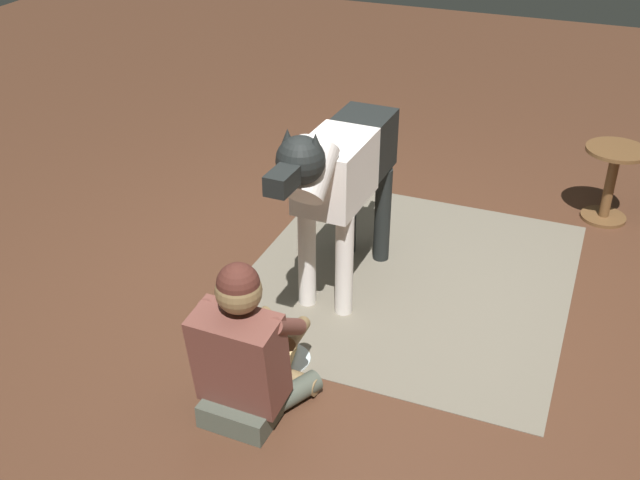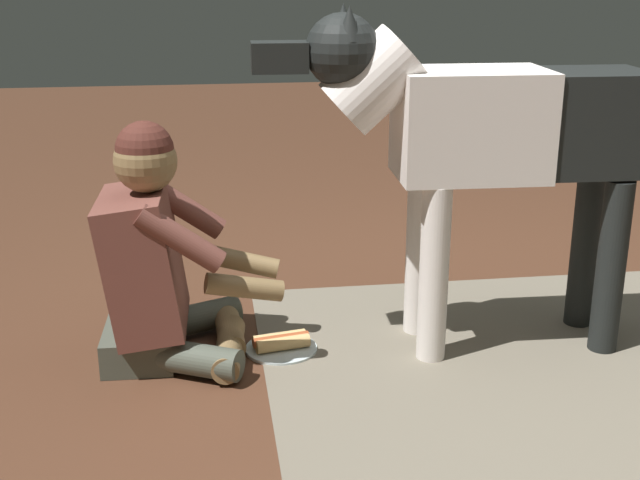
# 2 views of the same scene
# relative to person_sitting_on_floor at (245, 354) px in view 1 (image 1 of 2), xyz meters

# --- Properties ---
(ground_plane) EXTENTS (13.76, 13.76, 0.00)m
(ground_plane) POSITION_rel_person_sitting_on_floor_xyz_m (-1.14, 0.12, -0.35)
(ground_plane) COLOR #4E2E1E
(area_rug) EXTENTS (2.12, 1.91, 0.01)m
(area_rug) POSITION_rel_person_sitting_on_floor_xyz_m (-1.40, 0.40, -0.34)
(area_rug) COLOR #6E6656
(area_rug) RESTS_ON ground
(person_sitting_on_floor) EXTENTS (0.64, 0.58, 0.84)m
(person_sitting_on_floor) POSITION_rel_person_sitting_on_floor_xyz_m (0.00, 0.00, 0.00)
(person_sitting_on_floor) COLOR #4A5044
(person_sitting_on_floor) RESTS_ON ground
(large_dog) EXTENTS (1.51, 0.35, 1.20)m
(large_dog) POSITION_rel_person_sitting_on_floor_xyz_m (-1.13, 0.04, 0.43)
(large_dog) COLOR silver
(large_dog) RESTS_ON ground
(hot_dog_on_plate) EXTENTS (0.26, 0.26, 0.06)m
(hot_dog_on_plate) POSITION_rel_person_sitting_on_floor_xyz_m (-0.41, 0.01, -0.32)
(hot_dog_on_plate) COLOR silver
(hot_dog_on_plate) RESTS_ON ground
(round_side_table) EXTENTS (0.41, 0.41, 0.53)m
(round_side_table) POSITION_rel_person_sitting_on_floor_xyz_m (-2.64, 1.45, -0.03)
(round_side_table) COLOR brown
(round_side_table) RESTS_ON ground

